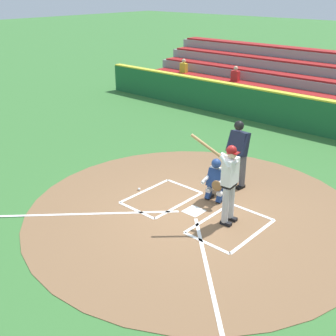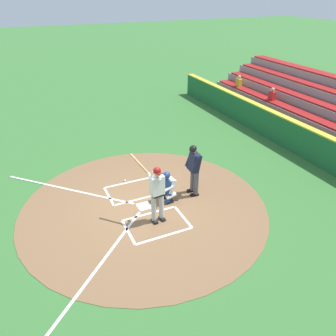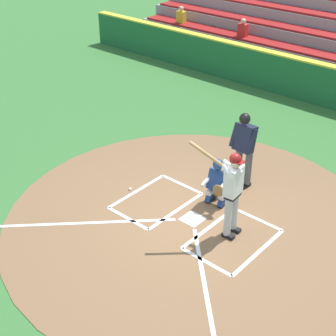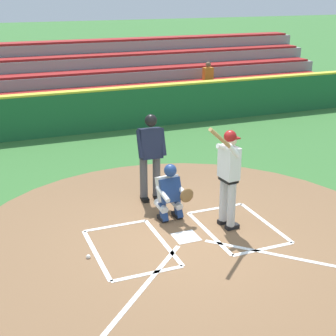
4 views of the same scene
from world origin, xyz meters
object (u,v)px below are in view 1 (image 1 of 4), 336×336
at_px(catcher, 216,179).
at_px(plate_umpire, 239,150).
at_px(batter, 229,179).
at_px(baseball, 139,189).

bearing_deg(catcher, plate_umpire, -87.92).
bearing_deg(catcher, batter, 139.43).
relative_size(catcher, plate_umpire, 0.61).
distance_m(batter, baseball, 2.88).
bearing_deg(plate_umpire, batter, 117.01).
relative_size(batter, plate_umpire, 1.14).
distance_m(plate_umpire, baseball, 2.81).
height_order(batter, catcher, batter).
xyz_separation_m(batter, baseball, (2.67, 0.18, -1.06)).
distance_m(catcher, plate_umpire, 1.11).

